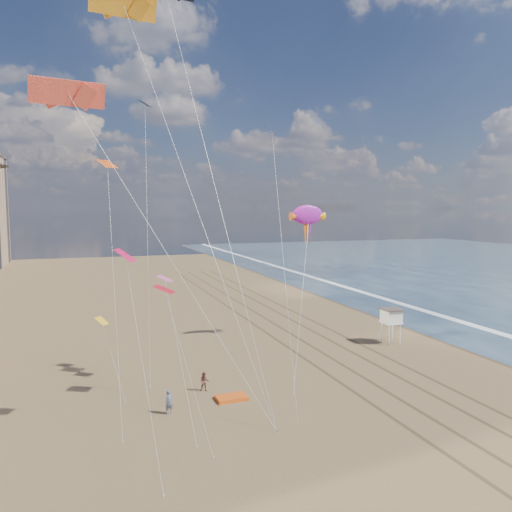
{
  "coord_description": "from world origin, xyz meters",
  "views": [
    {
      "loc": [
        -20.22,
        -16.66,
        13.86
      ],
      "look_at": [
        -5.35,
        26.0,
        9.5
      ],
      "focal_mm": 35.0,
      "sensor_mm": 36.0,
      "label": 1
    }
  ],
  "objects_px": {
    "show_kite": "(308,215)",
    "lifeguard_stand": "(391,317)",
    "grounded_kite": "(231,398)",
    "kite_flyer_b": "(204,382)",
    "kite_flyer_a": "(169,402)"
  },
  "relations": [
    {
      "from": "lifeguard_stand",
      "to": "kite_flyer_b",
      "type": "relative_size",
      "value": 2.42
    },
    {
      "from": "kite_flyer_b",
      "to": "kite_flyer_a",
      "type": "bearing_deg",
      "value": -115.82
    },
    {
      "from": "lifeguard_stand",
      "to": "grounded_kite",
      "type": "height_order",
      "value": "lifeguard_stand"
    },
    {
      "from": "grounded_kite",
      "to": "kite_flyer_a",
      "type": "xyz_separation_m",
      "value": [
        -4.68,
        -1.05,
        0.7
      ]
    },
    {
      "from": "lifeguard_stand",
      "to": "kite_flyer_b",
      "type": "bearing_deg",
      "value": -161.97
    },
    {
      "from": "kite_flyer_a",
      "to": "kite_flyer_b",
      "type": "height_order",
      "value": "kite_flyer_a"
    },
    {
      "from": "kite_flyer_a",
      "to": "kite_flyer_b",
      "type": "distance_m",
      "value": 4.6
    },
    {
      "from": "show_kite",
      "to": "kite_flyer_a",
      "type": "distance_m",
      "value": 25.56
    },
    {
      "from": "grounded_kite",
      "to": "kite_flyer_b",
      "type": "relative_size",
      "value": 1.5
    },
    {
      "from": "grounded_kite",
      "to": "kite_flyer_b",
      "type": "bearing_deg",
      "value": 121.61
    },
    {
      "from": "show_kite",
      "to": "lifeguard_stand",
      "type": "bearing_deg",
      "value": -30.67
    },
    {
      "from": "lifeguard_stand",
      "to": "kite_flyer_b",
      "type": "distance_m",
      "value": 22.42
    },
    {
      "from": "grounded_kite",
      "to": "show_kite",
      "type": "distance_m",
      "value": 22.46
    },
    {
      "from": "lifeguard_stand",
      "to": "kite_flyer_b",
      "type": "xyz_separation_m",
      "value": [
        -21.24,
        -6.91,
        -2.03
      ]
    },
    {
      "from": "lifeguard_stand",
      "to": "show_kite",
      "type": "bearing_deg",
      "value": 149.33
    }
  ]
}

